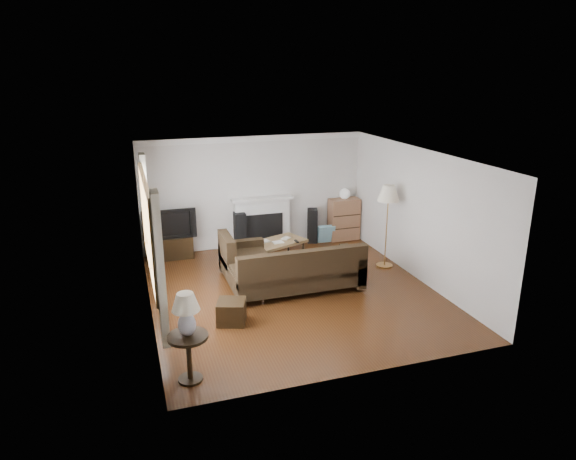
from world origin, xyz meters
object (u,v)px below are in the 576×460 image
object	(u,v)px
bookshelf	(344,219)
coffee_table	(277,252)
sectional_sofa	(297,269)
floor_lamp	(387,227)
side_table	(189,358)
tv_stand	(170,247)

from	to	relation	value
bookshelf	coffee_table	distance (m)	2.20
sectional_sofa	floor_lamp	bearing A→B (deg)	15.54
bookshelf	side_table	bearing A→B (deg)	-132.11
bookshelf	floor_lamp	xyz separation A→B (m)	(0.09, -1.88, 0.36)
sectional_sofa	floor_lamp	world-z (taller)	floor_lamp
bookshelf	side_table	size ratio (longest dim) A/B	1.50
bookshelf	floor_lamp	distance (m)	1.92
tv_stand	side_table	xyz separation A→B (m)	(-0.22, -4.69, 0.09)
side_table	bookshelf	bearing A→B (deg)	47.89
side_table	floor_lamp	bearing A→B (deg)	33.08
bookshelf	side_table	xyz separation A→B (m)	(-4.26, -4.72, -0.16)
tv_stand	floor_lamp	world-z (taller)	floor_lamp
sectional_sofa	side_table	xyz separation A→B (m)	(-2.24, -2.25, -0.09)
tv_stand	bookshelf	world-z (taller)	bookshelf
side_table	tv_stand	bearing A→B (deg)	87.34
tv_stand	sectional_sofa	xyz separation A→B (m)	(2.03, -2.44, 0.18)
floor_lamp	bookshelf	bearing A→B (deg)	92.68
bookshelf	floor_lamp	size ratio (longest dim) A/B	0.58
tv_stand	bookshelf	xyz separation A→B (m)	(4.05, 0.03, 0.26)
bookshelf	sectional_sofa	xyz separation A→B (m)	(-2.02, -2.47, -0.07)
sectional_sofa	side_table	bearing A→B (deg)	-134.95
tv_stand	floor_lamp	distance (m)	4.57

